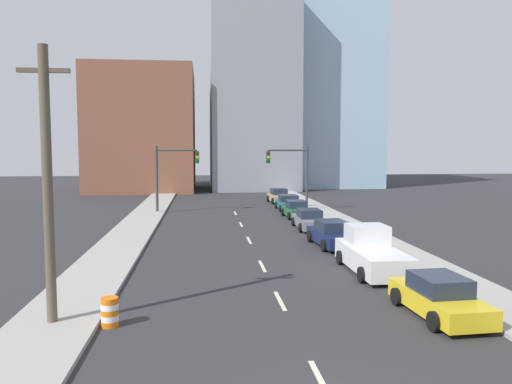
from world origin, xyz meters
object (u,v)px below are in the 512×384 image
Objects in this scene: sedan_navy at (332,235)px; sedan_gray at (309,220)px; traffic_signal_left at (169,170)px; sedan_teal at (288,203)px; pickup_truck_white at (371,253)px; traffic_signal_right at (295,169)px; traffic_barrel at (110,312)px; sedan_yellow at (439,297)px; sedan_tan at (279,196)px; utility_pole_left_near at (48,185)px; sedan_green at (296,210)px.

sedan_navy is 1.01× the size of sedan_gray.
sedan_teal is (11.01, 0.97, -3.24)m from traffic_signal_left.
pickup_truck_white is 1.26× the size of sedan_teal.
traffic_signal_right is 1.25× the size of sedan_navy.
traffic_signal_left is 29.24m from traffic_barrel.
sedan_yellow is (-0.43, -29.21, -3.23)m from traffic_signal_right.
traffic_signal_right is at bearing 68.38° from traffic_barrel.
sedan_tan is at bearing 86.84° from sedan_yellow.
sedan_yellow is 1.01× the size of sedan_tan.
sedan_navy reaches higher than traffic_barrel.
traffic_signal_right is 6.35× the size of traffic_barrel.
sedan_yellow is at bearing -0.89° from traffic_barrel.
sedan_yellow is (11.08, -0.17, 0.18)m from traffic_barrel.
utility_pole_left_near is (-13.38, -28.81, 0.73)m from traffic_signal_right.
sedan_teal is at bearing 85.18° from sedan_navy.
pickup_truck_white is (12.74, 5.92, -3.76)m from utility_pole_left_near.
sedan_tan is at bearing 33.55° from traffic_signal_left.
traffic_signal_right is 23.10m from pickup_truck_white.
traffic_barrel is at bearing -110.38° from sedan_tan.
utility_pole_left_near is at bearing -93.80° from traffic_signal_left.
traffic_barrel is (-11.51, -29.04, -3.41)m from traffic_signal_right.
pickup_truck_white is at bearing -91.60° from traffic_signal_right.
sedan_tan reaches higher than sedan_teal.
traffic_signal_left is 1.37× the size of sedan_teal.
utility_pole_left_near is at bearing 172.90° from traffic_barrel.
sedan_gray is at bearing 60.50° from traffic_barrel.
sedan_green is at bearing 90.16° from pickup_truck_white.
sedan_navy is at bearing -94.60° from sedan_tan.
traffic_signal_right is at bearing -90.33° from sedan_tan.
sedan_navy reaches higher than sedan_green.
sedan_yellow is 12.53m from sedan_navy.
sedan_green is 0.97× the size of sedan_tan.
sedan_navy is 1.13× the size of sedan_green.
traffic_signal_left is 0.67× the size of utility_pole_left_near.
traffic_barrel is 11.09m from sedan_yellow.
utility_pole_left_near is 22.76m from sedan_gray.
utility_pole_left_near is 2.04× the size of sedan_tan.
sedan_yellow reaches higher than sedan_teal.
sedan_gray is at bearing -94.81° from traffic_signal_right.
sedan_navy reaches higher than sedan_teal.
traffic_signal_left is 12.03m from sedan_green.
traffic_signal_left is 20.01m from sedan_navy.
sedan_tan is at bearing 85.42° from sedan_navy.
traffic_signal_right is 8.01m from sedan_tan.
traffic_signal_right is at bearing -65.31° from sedan_teal.
traffic_barrel is 0.17× the size of pickup_truck_white.
sedan_tan reaches higher than sedan_yellow.
traffic_barrel is 0.21× the size of sedan_yellow.
traffic_signal_left is at bearing 155.94° from sedan_green.
sedan_gray is at bearing 56.05° from utility_pole_left_near.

